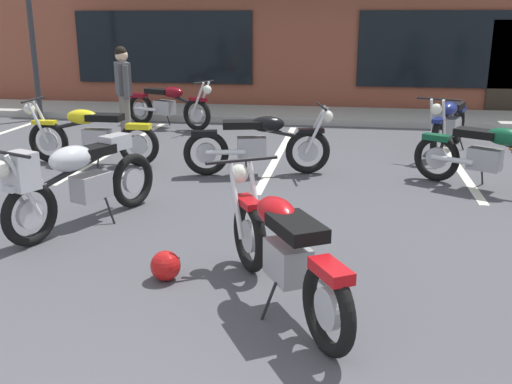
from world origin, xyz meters
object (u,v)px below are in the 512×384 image
motorcycle_red_sportbike (259,142)px  motorcycle_black_cruiser (493,156)px  motorcycle_foreground_classic (282,249)px  motorcycle_orange_scrambler (76,179)px  motorcycle_silver_naked (449,123)px  motorcycle_blue_standard (91,134)px  motorcycle_green_cafe_racer (168,105)px  person_in_shorts_foreground (124,88)px  helmet_on_pavement (166,266)px

motorcycle_red_sportbike → motorcycle_black_cruiser: bearing=-6.3°
motorcycle_foreground_classic → motorcycle_orange_scrambler: size_ratio=0.94×
motorcycle_foreground_classic → motorcycle_silver_naked: same height
motorcycle_blue_standard → motorcycle_green_cafe_racer: (0.24, 3.16, 0.00)m
motorcycle_foreground_classic → motorcycle_green_cafe_racer: same height
person_in_shorts_foreground → motorcycle_orange_scrambler: bearing=-75.3°
motorcycle_blue_standard → motorcycle_orange_scrambler: size_ratio=1.06×
motorcycle_red_sportbike → motorcycle_black_cruiser: 3.09m
motorcycle_green_cafe_racer → motorcycle_orange_scrambler: same height
motorcycle_foreground_classic → helmet_on_pavement: motorcycle_foreground_classic is taller
motorcycle_black_cruiser → helmet_on_pavement: motorcycle_black_cruiser is taller
motorcycle_black_cruiser → motorcycle_foreground_classic: bearing=-122.7°
motorcycle_foreground_classic → helmet_on_pavement: (-1.03, 0.28, -0.33)m
motorcycle_black_cruiser → motorcycle_green_cafe_racer: (-5.44, 3.73, 0.00)m
motorcycle_black_cruiser → motorcycle_silver_naked: bearing=94.7°
motorcycle_black_cruiser → motorcycle_orange_scrambler: size_ratio=0.94×
motorcycle_blue_standard → person_in_shorts_foreground: 1.74m
motorcycle_red_sportbike → person_in_shorts_foreground: (-2.70, 1.89, 0.49)m
motorcycle_foreground_classic → motorcycle_silver_naked: bearing=70.6°
motorcycle_green_cafe_racer → motorcycle_orange_scrambler: (0.82, -5.87, 0.07)m
motorcycle_green_cafe_racer → motorcycle_red_sportbike: bearing=-55.1°
motorcycle_black_cruiser → motorcycle_blue_standard: size_ratio=0.89×
motorcycle_blue_standard → person_in_shorts_foreground: size_ratio=1.26×
motorcycle_red_sportbike → motorcycle_black_cruiser: size_ratio=1.11×
motorcycle_orange_scrambler → helmet_on_pavement: 1.77m
motorcycle_red_sportbike → motorcycle_orange_scrambler: same height
motorcycle_foreground_classic → helmet_on_pavement: 1.12m
motorcycle_red_sportbike → motorcycle_silver_naked: (2.88, 2.05, 0.00)m
motorcycle_green_cafe_racer → person_in_shorts_foreground: size_ratio=1.20×
motorcycle_silver_naked → motorcycle_red_sportbike: bearing=-144.5°
motorcycle_red_sportbike → motorcycle_green_cafe_racer: bearing=124.9°
person_in_shorts_foreground → motorcycle_black_cruiser: bearing=-21.2°
motorcycle_silver_naked → motorcycle_orange_scrambler: bearing=-134.3°
motorcycle_orange_scrambler → motorcycle_black_cruiser: bearing=24.9°
motorcycle_black_cruiser → motorcycle_silver_naked: same height
motorcycle_silver_naked → motorcycle_green_cafe_racer: 5.41m
motorcycle_silver_naked → helmet_on_pavement: (-3.12, -5.67, -0.33)m
helmet_on_pavement → motorcycle_green_cafe_racer: bearing=106.9°
motorcycle_blue_standard → motorcycle_orange_scrambler: (1.05, -2.71, 0.07)m
motorcycle_silver_naked → person_in_shorts_foreground: person_in_shorts_foreground is taller
motorcycle_red_sportbike → helmet_on_pavement: size_ratio=8.00×
motorcycle_red_sportbike → motorcycle_orange_scrambler: 2.93m
motorcycle_green_cafe_racer → motorcycle_silver_naked: bearing=-14.3°
motorcycle_foreground_classic → motorcycle_blue_standard: (-3.39, 4.13, 0.00)m
motorcycle_silver_naked → helmet_on_pavement: motorcycle_silver_naked is taller
helmet_on_pavement → motorcycle_blue_standard: bearing=121.6°
helmet_on_pavement → motorcycle_orange_scrambler: bearing=139.1°
motorcycle_foreground_classic → motorcycle_black_cruiser: 4.23m
motorcycle_red_sportbike → helmet_on_pavement: motorcycle_red_sportbike is taller
motorcycle_silver_naked → motorcycle_blue_standard: 5.77m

